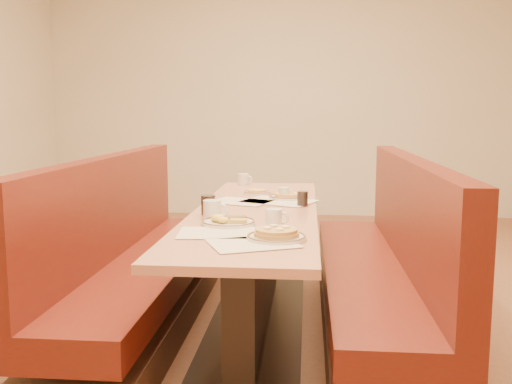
# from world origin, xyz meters

# --- Properties ---
(ground) EXTENTS (8.00, 8.00, 0.00)m
(ground) POSITION_xyz_m (0.00, 0.00, 0.00)
(ground) COLOR #9E6647
(ground) RESTS_ON ground
(diner_table) EXTENTS (0.70, 2.50, 0.75)m
(diner_table) POSITION_xyz_m (0.00, 0.00, 0.37)
(diner_table) COLOR black
(diner_table) RESTS_ON ground
(booth_left) EXTENTS (0.55, 2.50, 1.05)m
(booth_left) POSITION_xyz_m (-0.73, 0.00, 0.36)
(booth_left) COLOR #4C3326
(booth_left) RESTS_ON ground
(booth_right) EXTENTS (0.55, 2.50, 1.05)m
(booth_right) POSITION_xyz_m (0.73, 0.00, 0.36)
(booth_right) COLOR #4C3326
(booth_right) RESTS_ON ground
(placemat_near_left) EXTENTS (0.38, 0.30, 0.00)m
(placemat_near_left) POSITION_xyz_m (-0.12, -0.68, 0.75)
(placemat_near_left) COLOR beige
(placemat_near_left) RESTS_ON diner_table
(placemat_near_right) EXTENTS (0.44, 0.39, 0.00)m
(placemat_near_right) POSITION_xyz_m (0.07, -0.88, 0.75)
(placemat_near_right) COLOR beige
(placemat_near_right) RESTS_ON diner_table
(placemat_far_left) EXTENTS (0.43, 0.38, 0.00)m
(placemat_far_left) POSITION_xyz_m (-0.12, 0.26, 0.75)
(placemat_far_left) COLOR beige
(placemat_far_left) RESTS_ON diner_table
(placemat_far_right) EXTENTS (0.52, 0.47, 0.00)m
(placemat_far_right) POSITION_xyz_m (0.12, 0.29, 0.75)
(placemat_far_right) COLOR beige
(placemat_far_right) RESTS_ON diner_table
(pancake_plate) EXTENTS (0.27, 0.27, 0.06)m
(pancake_plate) POSITION_xyz_m (0.16, -0.78, 0.77)
(pancake_plate) COLOR silver
(pancake_plate) RESTS_ON diner_table
(eggs_plate) EXTENTS (0.27, 0.27, 0.06)m
(eggs_plate) POSITION_xyz_m (-0.10, -0.47, 0.77)
(eggs_plate) COLOR silver
(eggs_plate) RESTS_ON diner_table
(extra_plate_mid) EXTENTS (0.25, 0.25, 0.05)m
(extra_plate_mid) POSITION_xyz_m (0.17, 0.41, 0.77)
(extra_plate_mid) COLOR silver
(extra_plate_mid) RESTS_ON diner_table
(extra_plate_far) EXTENTS (0.19, 0.19, 0.04)m
(extra_plate_far) POSITION_xyz_m (-0.05, 0.63, 0.76)
(extra_plate_far) COLOR silver
(extra_plate_far) RESTS_ON diner_table
(coffee_mug_a) EXTENTS (0.12, 0.08, 0.09)m
(coffee_mug_a) POSITION_xyz_m (0.14, -0.49, 0.80)
(coffee_mug_a) COLOR silver
(coffee_mug_a) RESTS_ON diner_table
(coffee_mug_b) EXTENTS (0.14, 0.10, 0.10)m
(coffee_mug_b) POSITION_xyz_m (-0.20, -0.34, 0.80)
(coffee_mug_b) COLOR silver
(coffee_mug_b) RESTS_ON diner_table
(coffee_mug_c) EXTENTS (0.10, 0.07, 0.08)m
(coffee_mug_c) POSITION_xyz_m (0.15, 0.40, 0.79)
(coffee_mug_c) COLOR silver
(coffee_mug_c) RESTS_ON diner_table
(coffee_mug_d) EXTENTS (0.12, 0.08, 0.09)m
(coffee_mug_d) POSITION_xyz_m (-0.20, 1.10, 0.80)
(coffee_mug_d) COLOR silver
(coffee_mug_d) RESTS_ON diner_table
(soda_tumbler_near) EXTENTS (0.08, 0.08, 0.11)m
(soda_tumbler_near) POSITION_xyz_m (-0.24, -0.20, 0.80)
(soda_tumbler_near) COLOR black
(soda_tumbler_near) RESTS_ON diner_table
(soda_tumbler_mid) EXTENTS (0.06, 0.06, 0.09)m
(soda_tumbler_mid) POSITION_xyz_m (0.27, 0.14, 0.79)
(soda_tumbler_mid) COLOR black
(soda_tumbler_mid) RESTS_ON diner_table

